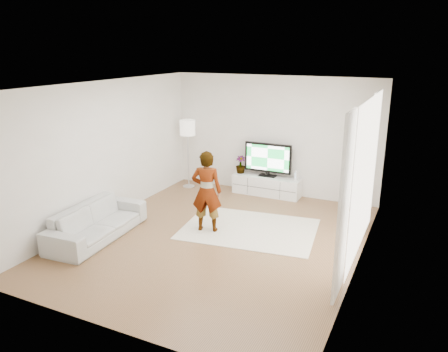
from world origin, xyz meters
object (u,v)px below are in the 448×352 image
at_px(media_console, 267,186).
at_px(television, 268,159).
at_px(rug, 249,229).
at_px(player, 207,191).
at_px(sofa, 97,222).
at_px(floor_lamp, 188,131).

relative_size(media_console, television, 1.42).
xyz_separation_m(rug, player, (-0.71, -0.40, 0.79)).
xyz_separation_m(television, player, (-0.30, -2.54, -0.09)).
xyz_separation_m(player, sofa, (-1.69, -1.16, -0.49)).
distance_m(television, floor_lamp, 2.10).
relative_size(television, rug, 0.45).
relative_size(rug, player, 1.61).
bearing_deg(media_console, sofa, -118.48).
height_order(television, player, player).
height_order(media_console, floor_lamp, floor_lamp).
bearing_deg(floor_lamp, rug, -37.31).
distance_m(media_console, player, 2.59).
relative_size(media_console, sofa, 0.77).
bearing_deg(player, floor_lamp, -69.34).
xyz_separation_m(media_console, television, (0.00, 0.03, 0.66)).
height_order(television, floor_lamp, floor_lamp).
xyz_separation_m(media_console, rug, (0.42, -2.11, -0.22)).
bearing_deg(media_console, television, 90.00).
relative_size(sofa, floor_lamp, 1.25).
bearing_deg(sofa, player, -59.58).
bearing_deg(player, television, -113.25).
distance_m(rug, sofa, 2.88).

